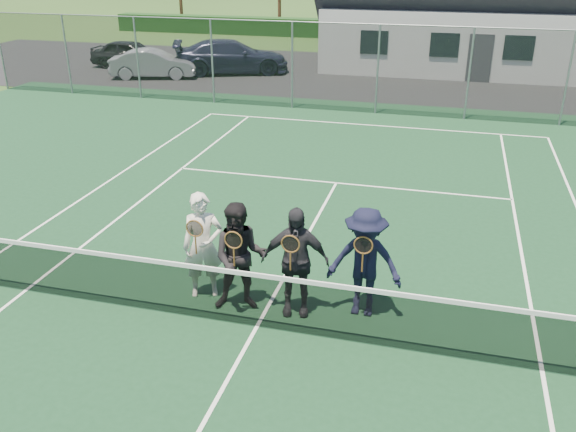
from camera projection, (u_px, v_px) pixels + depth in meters
The scene contains 14 objects.
ground at pixel (395, 78), 27.00m from camera, with size 220.00×220.00×0.00m, color #284619.
court_surface at pixel (257, 327), 9.35m from camera, with size 30.00×30.00×0.02m, color #14381E.
tarmac_carpark at pixel (307, 73), 27.95m from camera, with size 40.00×12.00×0.01m, color black.
hedge_row at pixel (416, 31), 37.36m from camera, with size 40.00×1.20×1.10m, color black.
car_a at pixel (131, 54), 29.05m from camera, with size 1.52×3.79×1.29m, color black.
car_b at pixel (153, 64), 26.76m from camera, with size 1.30×3.72×1.23m, color gray.
car_c at pixel (231, 57), 27.70m from camera, with size 2.09×5.14×1.49m, color black.
court_markings at pixel (257, 326), 9.35m from camera, with size 11.03×23.83×0.01m.
tennis_net at pixel (256, 298), 9.14m from camera, with size 11.68×0.08×1.10m.
perimeter_fence at pixel (378, 70), 20.64m from camera, with size 30.07×0.07×3.02m.
player_a at pixel (203, 246), 9.88m from camera, with size 0.77×0.65×1.80m.
player_b at pixel (240, 257), 9.51m from camera, with size 1.01×0.87×1.80m.
player_c at pixel (295, 261), 9.39m from camera, with size 1.12×0.62×1.80m.
player_d at pixel (365, 263), 9.35m from camera, with size 1.17×0.69×1.80m.
Camera 1 is at (2.51, -7.45, 5.38)m, focal length 38.00 mm.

